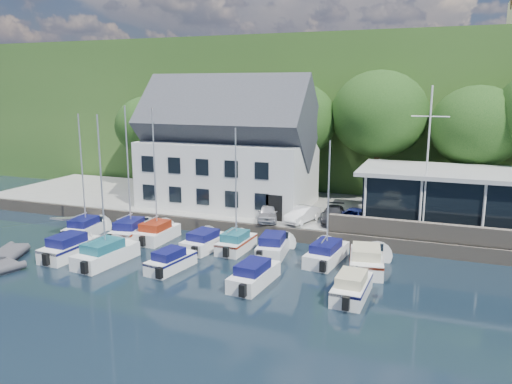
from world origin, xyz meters
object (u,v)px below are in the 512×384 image
at_px(boat_r1_5, 274,244).
at_px(boat_r2_3, 254,273).
at_px(boat_r1_0, 83,180).
at_px(car_blue, 353,216).
at_px(club_pavilion, 451,198).
at_px(car_white, 302,214).
at_px(boat_r1_6, 328,198).
at_px(boat_r1_1, 128,178).
at_px(harbor_building, 228,154).
at_px(boat_r2_2, 171,259).
at_px(boat_r2_0, 70,245).
at_px(flagpole, 427,162).
at_px(boat_r1_7, 366,258).
at_px(dinghy_0, 9,252).
at_px(boat_r2_1, 102,192).
at_px(boat_r1_2, 155,181).
at_px(car_dgrey, 333,215).
at_px(boat_r1_4, 236,191).
at_px(boat_r2_4, 352,285).
at_px(car_silver, 268,212).
at_px(boat_r1_3, 205,240).

distance_m(boat_r1_5, boat_r2_3, 5.30).
bearing_deg(boat_r1_0, car_blue, 12.97).
xyz_separation_m(club_pavilion, car_white, (-10.40, -3.09, -1.46)).
bearing_deg(boat_r1_6, boat_r1_0, -170.64).
relative_size(boat_r1_1, boat_r2_3, 1.58).
xyz_separation_m(harbor_building, boat_r2_2, (2.06, -13.59, -4.68)).
height_order(boat_r2_0, boat_r2_2, boat_r2_0).
bearing_deg(boat_r2_0, flagpole, 28.25).
bearing_deg(boat_r2_2, boat_r1_7, 30.12).
relative_size(boat_r1_0, dinghy_0, 2.65).
bearing_deg(boat_r2_0, dinghy_0, -153.98).
bearing_deg(boat_r2_3, dinghy_0, -170.24).
bearing_deg(boat_r2_1, dinghy_0, -161.35).
bearing_deg(boat_r1_2, boat_r2_1, -93.79).
bearing_deg(car_dgrey, club_pavilion, 8.62).
bearing_deg(boat_r1_4, car_dgrey, 51.02).
xyz_separation_m(boat_r1_0, boat_r2_0, (2.27, -4.38, -3.46)).
height_order(boat_r1_1, boat_r1_5, boat_r1_1).
bearing_deg(boat_r1_1, car_dgrey, 16.04).
height_order(flagpole, boat_r1_5, flagpole).
distance_m(harbor_building, boat_r2_4, 19.66).
bearing_deg(boat_r2_1, boat_r2_0, -176.45).
distance_m(boat_r1_1, boat_r1_6, 14.60).
xyz_separation_m(car_blue, dinghy_0, (-20.30, -12.46, -1.23)).
bearing_deg(car_white, car_silver, -153.05).
bearing_deg(boat_r2_0, boat_r1_1, 76.50).
bearing_deg(dinghy_0, boat_r2_4, -17.88).
relative_size(car_dgrey, dinghy_0, 1.23).
xyz_separation_m(car_white, car_blue, (3.67, 0.67, 0.02)).
relative_size(boat_r1_0, boat_r2_2, 1.69).
relative_size(car_silver, boat_r2_4, 0.68).
xyz_separation_m(flagpole, boat_r1_6, (-5.57, -5.10, -1.85)).
relative_size(harbor_building, boat_r1_0, 1.70).
height_order(boat_r1_4, dinghy_0, boat_r1_4).
xyz_separation_m(boat_r1_4, boat_r2_0, (-9.76, -5.01, -3.42)).
height_order(club_pavilion, car_dgrey, club_pavilion).
height_order(boat_r2_2, boat_r2_3, boat_r2_3).
bearing_deg(boat_r1_1, dinghy_0, -137.10).
relative_size(harbor_building, boat_r1_2, 1.63).
distance_m(boat_r1_0, boat_r1_3, 10.48).
distance_m(boat_r1_0, dinghy_0, 7.22).
xyz_separation_m(club_pavilion, boat_r1_1, (-21.93, -8.50, 1.53)).
bearing_deg(boat_r2_2, boat_r1_6, 39.02).
bearing_deg(club_pavilion, boat_r1_6, -131.56).
height_order(boat_r2_0, boat_r2_4, boat_r2_0).
relative_size(car_blue, boat_r2_4, 0.66).
bearing_deg(car_blue, boat_r1_4, -126.01).
bearing_deg(boat_r2_3, boat_r2_0, -175.71).
relative_size(boat_r1_5, boat_r2_3, 0.95).
xyz_separation_m(car_blue, boat_r1_1, (-15.20, -6.08, 2.98)).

